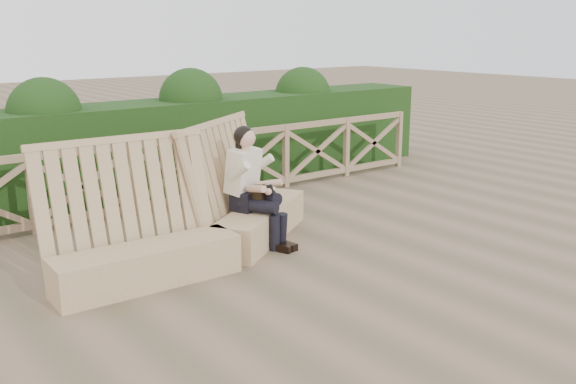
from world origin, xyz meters
TOP-DOWN VIEW (x-y plane):
  - ground at (0.00, 0.00)m, footprint 60.00×60.00m
  - bench at (-0.81, 1.27)m, footprint 3.87×1.78m
  - woman at (-0.03, 1.38)m, footprint 0.61×1.01m
  - guardrail at (0.00, 3.50)m, footprint 10.10×0.09m
  - hedge at (0.00, 4.70)m, footprint 12.00×1.20m

SIDE VIEW (x-z plane):
  - ground at x=0.00m, z-range 0.00..0.00m
  - bench at x=-0.81m, z-range -0.39..1.18m
  - guardrail at x=0.00m, z-range 0.00..1.10m
  - hedge at x=0.00m, z-range 0.00..1.50m
  - woman at x=-0.03m, z-range 0.03..1.55m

